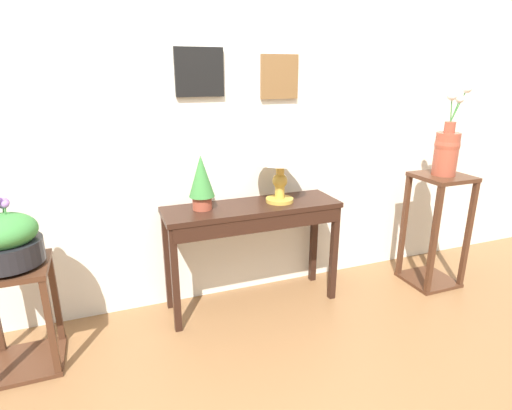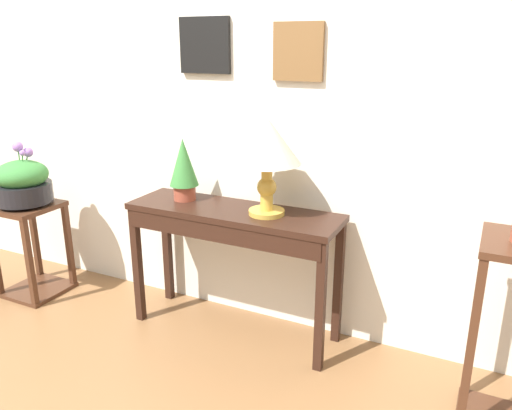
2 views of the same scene
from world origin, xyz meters
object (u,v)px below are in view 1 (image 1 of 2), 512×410
(console_table, at_px, (253,222))
(pedestal_stand_left, at_px, (21,317))
(potted_plant_on_console, at_px, (201,180))
(flower_vase_tall_right, at_px, (447,147))
(planter_bowl_wide_left, at_px, (5,240))
(table_lamp, at_px, (280,149))
(pedestal_stand_right, at_px, (435,230))

(console_table, relative_size, pedestal_stand_left, 1.93)
(potted_plant_on_console, height_order, flower_vase_tall_right, flower_vase_tall_right)
(console_table, bearing_deg, pedestal_stand_left, -174.03)
(potted_plant_on_console, distance_m, planter_bowl_wide_left, 1.14)
(flower_vase_tall_right, bearing_deg, console_table, 172.67)
(console_table, bearing_deg, potted_plant_on_console, 170.71)
(table_lamp, bearing_deg, flower_vase_tall_right, -9.54)
(pedestal_stand_left, xyz_separation_m, pedestal_stand_right, (2.89, -0.03, 0.13))
(console_table, height_order, potted_plant_on_console, potted_plant_on_console)
(console_table, distance_m, flower_vase_tall_right, 1.53)
(potted_plant_on_console, bearing_deg, flower_vase_tall_right, -7.70)
(potted_plant_on_console, xyz_separation_m, pedestal_stand_right, (1.78, -0.24, -0.51))
(pedestal_stand_left, height_order, planter_bowl_wide_left, planter_bowl_wide_left)
(potted_plant_on_console, bearing_deg, pedestal_stand_right, -7.68)
(flower_vase_tall_right, bearing_deg, potted_plant_on_console, 172.30)
(console_table, bearing_deg, planter_bowl_wide_left, -174.06)
(console_table, xyz_separation_m, table_lamp, (0.20, 0.02, 0.49))
(flower_vase_tall_right, bearing_deg, table_lamp, 170.46)
(pedestal_stand_right, bearing_deg, console_table, 172.70)
(table_lamp, bearing_deg, pedestal_stand_right, -9.51)
(pedestal_stand_right, bearing_deg, pedestal_stand_left, 179.33)
(console_table, xyz_separation_m, planter_bowl_wide_left, (-1.44, -0.15, 0.14))
(console_table, xyz_separation_m, pedestal_stand_right, (1.44, -0.18, -0.20))
(console_table, height_order, pedestal_stand_right, pedestal_stand_right)
(table_lamp, xyz_separation_m, pedestal_stand_left, (-1.65, -0.17, -0.81))
(planter_bowl_wide_left, height_order, flower_vase_tall_right, flower_vase_tall_right)
(console_table, height_order, table_lamp, table_lamp)
(pedestal_stand_left, bearing_deg, pedestal_stand_right, -0.67)
(pedestal_stand_left, bearing_deg, console_table, 5.97)
(console_table, relative_size, pedestal_stand_right, 1.37)
(console_table, xyz_separation_m, flower_vase_tall_right, (1.44, -0.19, 0.46))
(pedestal_stand_left, height_order, flower_vase_tall_right, flower_vase_tall_right)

